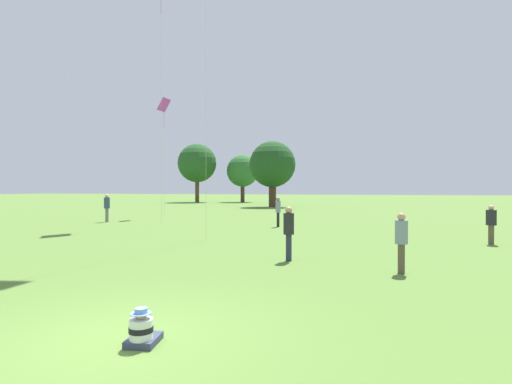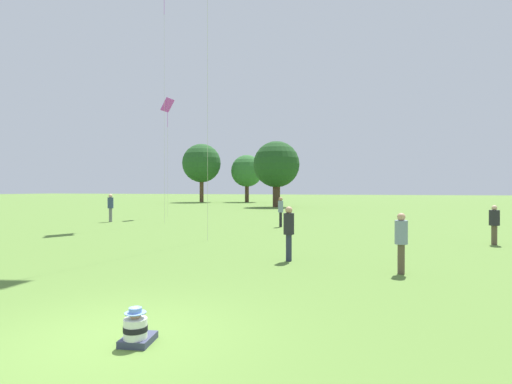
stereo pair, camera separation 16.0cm
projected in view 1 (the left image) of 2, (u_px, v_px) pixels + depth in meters
name	position (u px, v px, depth m)	size (l,w,h in m)	color
ground_plane	(116.00, 340.00, 5.82)	(300.00, 300.00, 0.00)	#567A33
seated_toddler	(142.00, 330.00, 5.60)	(0.49, 0.57, 0.54)	#383D56
person_standing_0	(401.00, 237.00, 10.36)	(0.34, 0.34, 1.58)	brown
person_standing_2	(107.00, 205.00, 26.42)	(0.47, 0.47, 1.86)	slate
person_standing_3	(278.00, 209.00, 23.05)	(0.33, 0.33, 1.73)	black
person_standing_4	(289.00, 228.00, 12.14)	(0.41, 0.41, 1.67)	#282D42
person_standing_5	(491.00, 221.00, 15.80)	(0.47, 0.47, 1.56)	brown
kite_2	(164.00, 107.00, 30.98)	(0.67, 1.14, 9.22)	#B738C6
distant_tree_0	(197.00, 163.00, 65.91)	(6.37, 6.37, 9.67)	brown
distant_tree_1	(272.00, 165.00, 48.41)	(5.60, 5.60, 8.00)	#473323
distant_tree_2	(243.00, 171.00, 66.24)	(5.29, 5.29, 7.86)	#473323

